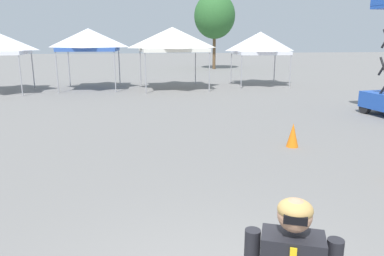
{
  "coord_description": "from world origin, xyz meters",
  "views": [
    {
      "loc": [
        -0.7,
        -3.11,
        2.8
      ],
      "look_at": [
        0.14,
        3.01,
        1.3
      ],
      "focal_mm": 34.54,
      "sensor_mm": 36.0,
      "label": 1
    }
  ],
  "objects_px": {
    "tree_behind_tents_left": "(215,16)",
    "traffic_cone_near_barrier": "(293,135)",
    "canopy_tent_behind_right": "(173,39)",
    "canopy_tent_far_left": "(89,40)",
    "canopy_tent_behind_center": "(260,43)"
  },
  "relations": [
    {
      "from": "canopy_tent_behind_right",
      "to": "tree_behind_tents_left",
      "type": "height_order",
      "value": "tree_behind_tents_left"
    },
    {
      "from": "canopy_tent_far_left",
      "to": "traffic_cone_near_barrier",
      "type": "xyz_separation_m",
      "value": [
        6.74,
        -12.58,
        -2.42
      ]
    },
    {
      "from": "traffic_cone_near_barrier",
      "to": "canopy_tent_behind_center",
      "type": "bearing_deg",
      "value": 76.06
    },
    {
      "from": "canopy_tent_behind_right",
      "to": "canopy_tent_behind_center",
      "type": "bearing_deg",
      "value": 8.95
    },
    {
      "from": "canopy_tent_far_left",
      "to": "canopy_tent_behind_center",
      "type": "distance_m",
      "value": 9.97
    },
    {
      "from": "canopy_tent_behind_right",
      "to": "traffic_cone_near_barrier",
      "type": "distance_m",
      "value": 12.54
    },
    {
      "from": "canopy_tent_behind_right",
      "to": "tree_behind_tents_left",
      "type": "distance_m",
      "value": 14.5
    },
    {
      "from": "canopy_tent_behind_center",
      "to": "canopy_tent_far_left",
      "type": "bearing_deg",
      "value": -177.85
    },
    {
      "from": "tree_behind_tents_left",
      "to": "traffic_cone_near_barrier",
      "type": "bearing_deg",
      "value": -96.45
    },
    {
      "from": "canopy_tent_far_left",
      "to": "canopy_tent_behind_right",
      "type": "bearing_deg",
      "value": -5.79
    },
    {
      "from": "traffic_cone_near_barrier",
      "to": "canopy_tent_far_left",
      "type": "bearing_deg",
      "value": 118.19
    },
    {
      "from": "traffic_cone_near_barrier",
      "to": "tree_behind_tents_left",
      "type": "bearing_deg",
      "value": 83.55
    },
    {
      "from": "tree_behind_tents_left",
      "to": "canopy_tent_behind_right",
      "type": "bearing_deg",
      "value": -110.47
    },
    {
      "from": "tree_behind_tents_left",
      "to": "traffic_cone_near_barrier",
      "type": "height_order",
      "value": "tree_behind_tents_left"
    },
    {
      "from": "canopy_tent_far_left",
      "to": "canopy_tent_behind_center",
      "type": "height_order",
      "value": "canopy_tent_far_left"
    }
  ]
}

